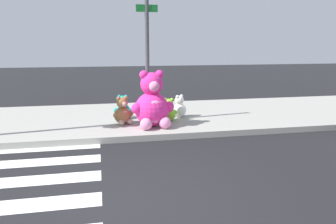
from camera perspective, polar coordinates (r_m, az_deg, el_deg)
The scene contains 9 objects.
ground_plane at distance 4.88m, azimuth -7.57°, elevation -15.43°, with size 60.00×60.00×0.00m, color black.
sidewalk at distance 9.79m, azimuth -9.92°, elevation -1.23°, with size 28.00×4.40×0.15m, color #9E9B93.
sign_pole at distance 8.85m, azimuth -3.56°, elevation 9.18°, with size 0.56×0.11×3.20m.
plush_pink_large at distance 8.39m, azimuth -2.70°, elevation 1.31°, with size 1.10×0.97×1.42m.
plush_tan at distance 9.61m, azimuth -2.31°, elevation 0.46°, with size 0.38×0.38×0.53m.
plush_lime at distance 9.10m, azimuth 0.10°, elevation 0.09°, with size 0.48×0.44×0.63m.
plush_brown at distance 8.80m, azimuth -7.73°, elevation -0.15°, with size 0.54×0.52×0.73m.
plush_teal at distance 9.42m, azimuth -7.73°, elevation 0.49°, with size 0.50×0.48×0.67m.
plush_white at distance 9.56m, azimuth 1.87°, elevation 0.68°, with size 0.45×0.46×0.64m.
Camera 1 is at (-0.28, -4.35, 2.21)m, focal length 35.65 mm.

